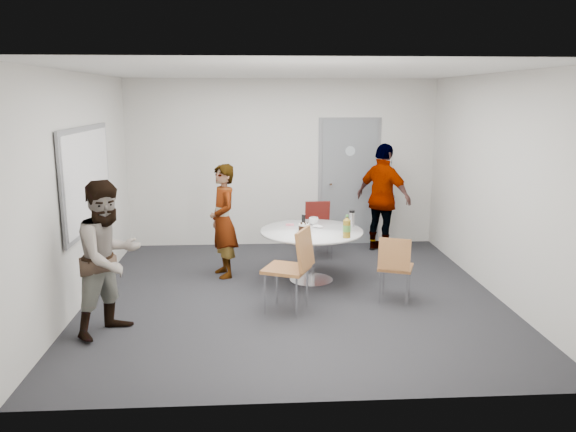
{
  "coord_description": "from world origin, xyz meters",
  "views": [
    {
      "loc": [
        -0.47,
        -6.6,
        2.42
      ],
      "look_at": [
        -0.05,
        0.25,
        0.95
      ],
      "focal_mm": 35.0,
      "sensor_mm": 36.0,
      "label": 1
    }
  ],
  "objects": [
    {
      "name": "chair_near_right",
      "position": [
        1.19,
        -0.33,
        0.49
      ],
      "size": [
        0.5,
        0.53,
        0.81
      ],
      "rotation": [
        0.0,
        0.0,
        -0.37
      ],
      "color": "#915C2C",
      "rests_on": "floor"
    },
    {
      "name": "person_main",
      "position": [
        -0.89,
        0.84,
        0.77
      ],
      "size": [
        0.54,
        0.65,
        1.54
      ],
      "primitive_type": "imported",
      "rotation": [
        0.0,
        0.0,
        -1.23
      ],
      "color": "#A5C6EA",
      "rests_on": "floor"
    },
    {
      "name": "chair_near_left",
      "position": [
        -0.02,
        -0.55,
        0.6
      ],
      "size": [
        0.64,
        0.62,
        0.98
      ],
      "rotation": [
        0.0,
        0.0,
        1.16
      ],
      "color": "#915C2C",
      "rests_on": "floor"
    },
    {
      "name": "ceiling",
      "position": [
        0.0,
        0.0,
        2.7
      ],
      "size": [
        5.0,
        5.0,
        0.0
      ],
      "primitive_type": "plane",
      "rotation": [
        3.14,
        0.0,
        0.0
      ],
      "color": "silver",
      "rests_on": "wall_back"
    },
    {
      "name": "person_left",
      "position": [
        -1.95,
        -1.0,
        0.8
      ],
      "size": [
        0.95,
        0.99,
        1.61
      ],
      "primitive_type": "imported",
      "rotation": [
        0.0,
        0.0,
        0.94
      ],
      "color": "white",
      "rests_on": "floor"
    },
    {
      "name": "whiteboard",
      "position": [
        -2.46,
        0.2,
        1.45
      ],
      "size": [
        0.04,
        1.9,
        1.25
      ],
      "color": "gray",
      "rests_on": "wall_left"
    },
    {
      "name": "table",
      "position": [
        0.31,
        0.52,
        0.61
      ],
      "size": [
        1.34,
        1.34,
        0.99
      ],
      "color": "white",
      "rests_on": "floor"
    },
    {
      "name": "wall_right",
      "position": [
        2.5,
        0.0,
        1.35
      ],
      "size": [
        0.0,
        5.0,
        5.0
      ],
      "primitive_type": "plane",
      "rotation": [
        1.57,
        0.0,
        -1.57
      ],
      "color": "silver",
      "rests_on": "floor"
    },
    {
      "name": "wall_left",
      "position": [
        -2.5,
        0.0,
        1.35
      ],
      "size": [
        0.0,
        5.0,
        5.0
      ],
      "primitive_type": "plane",
      "rotation": [
        1.57,
        0.0,
        1.57
      ],
      "color": "silver",
      "rests_on": "floor"
    },
    {
      "name": "door",
      "position": [
        1.1,
        2.48,
        1.03
      ],
      "size": [
        1.02,
        0.17,
        2.12
      ],
      "color": "slate",
      "rests_on": "wall_back"
    },
    {
      "name": "person_right",
      "position": [
        1.56,
        1.95,
        0.86
      ],
      "size": [
        0.96,
        1.04,
        1.71
      ],
      "primitive_type": "imported",
      "rotation": [
        0.0,
        0.0,
        2.27
      ],
      "color": "black",
      "rests_on": "floor"
    },
    {
      "name": "floor",
      "position": [
        0.0,
        0.0,
        0.0
      ],
      "size": [
        5.0,
        5.0,
        0.0
      ],
      "primitive_type": "plane",
      "color": "#242328",
      "rests_on": "ground"
    },
    {
      "name": "wall_back",
      "position": [
        0.0,
        2.5,
        1.35
      ],
      "size": [
        5.0,
        0.0,
        5.0
      ],
      "primitive_type": "plane",
      "rotation": [
        1.57,
        0.0,
        0.0
      ],
      "color": "silver",
      "rests_on": "floor"
    },
    {
      "name": "chair_far",
      "position": [
        0.51,
        1.73,
        0.51
      ],
      "size": [
        0.42,
        0.46,
        0.84
      ],
      "rotation": [
        0.0,
        0.0,
        3.2
      ],
      "color": "#5D1612",
      "rests_on": "floor"
    },
    {
      "name": "wall_front",
      "position": [
        0.0,
        -2.5,
        1.35
      ],
      "size": [
        5.0,
        0.0,
        5.0
      ],
      "primitive_type": "plane",
      "rotation": [
        -1.57,
        0.0,
        0.0
      ],
      "color": "silver",
      "rests_on": "floor"
    }
  ]
}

